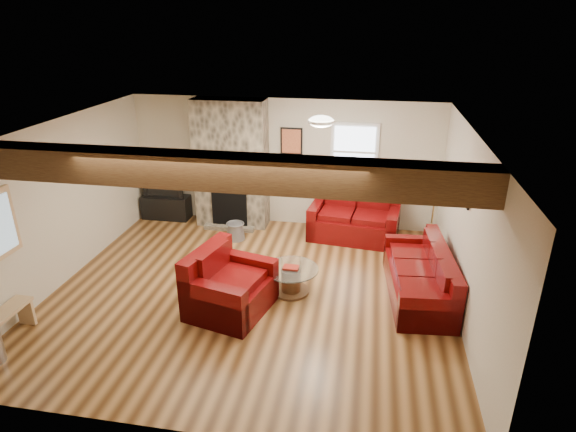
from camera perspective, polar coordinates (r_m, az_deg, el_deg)
name	(u,v)px	position (r m, az deg, el deg)	size (l,w,h in m)	color
room	(250,216)	(6.93, -4.57, -0.04)	(8.00, 8.00, 8.00)	#4E2F14
oak_beam	(219,171)	(5.44, -8.15, 5.26)	(6.00, 0.36, 0.38)	#351D0F
chimney_breast	(231,166)	(9.46, -6.75, 5.94)	(1.40, 0.67, 2.50)	#36312A
back_window	(354,152)	(9.20, 7.86, 7.56)	(0.90, 0.08, 1.10)	white
ceiling_dome	(321,123)	(7.27, 3.94, 10.90)	(0.40, 0.40, 0.18)	white
artwork_back	(291,141)	(9.28, 0.41, 8.85)	(0.42, 0.06, 0.52)	black
artwork_right	(466,189)	(6.96, 20.35, 3.07)	(0.06, 0.55, 0.42)	black
sofa_three	(419,273)	(7.45, 15.26, -6.54)	(1.98, 0.83, 0.76)	#4D0507
loveseat	(354,216)	(9.11, 7.85, -0.05)	(1.63, 0.94, 0.87)	#4D0507
armchair_red	(230,282)	(6.87, -6.84, -7.77)	(1.12, 0.98, 0.91)	#4D0507
coffee_table	(291,280)	(7.36, 0.35, -7.61)	(0.83, 0.83, 0.44)	#442C15
tv_cabinet	(167,207)	(10.30, -14.20, 1.05)	(0.97, 0.39, 0.48)	black
television	(164,185)	(10.14, -14.46, 3.61)	(0.85, 0.11, 0.49)	black
floor_lamp	(436,186)	(8.62, 17.17, 3.42)	(0.37, 0.37, 1.43)	#AE9148
coal_bucket	(235,231)	(9.12, -6.25, -1.75)	(0.36, 0.36, 0.33)	gray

